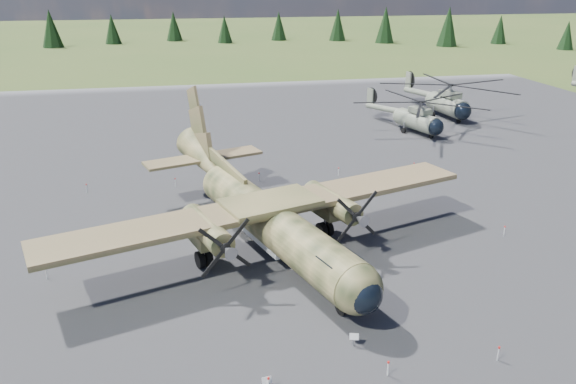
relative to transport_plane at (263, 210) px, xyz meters
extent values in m
plane|color=#495425|center=(1.80, -1.73, -2.99)|extent=(500.00, 500.00, 0.00)
cube|color=slate|center=(1.80, 8.27, -2.99)|extent=(120.00, 120.00, 0.04)
cylinder|color=#30391F|center=(0.51, -1.60, -0.50)|extent=(8.83, 19.52, 3.04)
sphere|color=#30391F|center=(3.48, -10.90, -0.50)|extent=(3.74, 3.74, 2.98)
sphere|color=black|center=(3.66, -11.46, -0.55)|extent=(2.75, 2.75, 2.19)
cube|color=black|center=(2.95, -9.24, 0.32)|extent=(2.59, 2.31, 0.60)
cone|color=#30391F|center=(-3.38, 10.59, 0.64)|extent=(5.10, 8.01, 4.57)
cube|color=#A1A4A6|center=(0.18, -0.57, -1.75)|extent=(3.94, 6.82, 0.54)
cube|color=#394122|center=(0.35, -1.08, 0.75)|extent=(31.08, 13.08, 0.38)
cube|color=#30391F|center=(0.35, -1.08, 0.99)|extent=(7.39, 5.70, 0.38)
cylinder|color=#30391F|center=(-4.20, -2.88, 0.15)|extent=(3.26, 5.87, 1.63)
cube|color=#30391F|center=(-4.47, -2.05, -0.55)|extent=(2.67, 4.01, 0.87)
cone|color=gray|center=(-3.13, -6.23, 0.15)|extent=(1.08, 1.18, 0.82)
cylinder|color=black|center=(-4.47, -2.05, -2.40)|extent=(1.27, 1.43, 1.19)
cylinder|color=#30391F|center=(5.09, 0.09, 0.15)|extent=(3.26, 5.87, 1.63)
cube|color=#30391F|center=(4.83, 0.92, -0.55)|extent=(2.67, 4.01, 0.87)
cone|color=gray|center=(6.16, -3.27, 0.15)|extent=(1.08, 1.18, 0.82)
cylinder|color=black|center=(4.83, 0.92, -2.40)|extent=(1.27, 1.43, 1.19)
cube|color=#30391F|center=(-2.13, 6.67, 1.29)|extent=(2.78, 7.89, 1.82)
cube|color=#394122|center=(-3.55, 11.11, 0.69)|extent=(10.64, 5.44, 0.24)
cylinder|color=gray|center=(3.08, -9.66, -1.61)|extent=(0.19, 0.19, 0.98)
cylinder|color=black|center=(3.08, -9.66, -2.40)|extent=(0.67, 1.08, 1.01)
cylinder|color=slate|center=(23.94, 27.74, -1.34)|extent=(4.07, 6.81, 2.23)
sphere|color=black|center=(24.91, 24.68, -1.38)|extent=(2.58, 2.58, 2.05)
sphere|color=slate|center=(22.97, 30.81, -1.34)|extent=(2.58, 2.58, 2.05)
cube|color=slate|center=(24.05, 27.40, 0.09)|extent=(2.31, 3.18, 0.67)
cylinder|color=gray|center=(24.05, 27.40, 0.76)|extent=(0.40, 0.40, 0.89)
cylinder|color=slate|center=(21.95, 34.00, -1.03)|extent=(3.02, 7.50, 1.28)
cube|color=slate|center=(20.94, 37.20, 0.09)|extent=(0.57, 1.25, 2.14)
cylinder|color=black|center=(21.24, 37.29, 0.09)|extent=(0.75, 2.23, 2.32)
cylinder|color=black|center=(24.75, 25.19, -2.63)|extent=(0.42, 0.65, 0.61)
cylinder|color=black|center=(22.47, 28.40, -2.63)|extent=(0.47, 0.76, 0.71)
cylinder|color=gray|center=(22.47, 28.40, -2.17)|extent=(0.16, 0.16, 1.30)
cylinder|color=black|center=(24.77, 29.13, -2.63)|extent=(0.47, 0.76, 0.71)
cylinder|color=gray|center=(24.77, 29.13, -2.17)|extent=(0.16, 0.16, 1.30)
cylinder|color=slate|center=(31.40, 34.72, -1.10)|extent=(3.30, 7.60, 2.56)
sphere|color=black|center=(31.77, 31.05, -1.15)|extent=(2.59, 2.59, 2.36)
sphere|color=slate|center=(31.02, 38.39, -1.10)|extent=(2.59, 2.59, 2.36)
cube|color=slate|center=(31.44, 34.31, 0.54)|extent=(2.07, 3.44, 0.77)
cylinder|color=gray|center=(31.44, 34.31, 1.31)|extent=(0.40, 0.40, 1.02)
cylinder|color=slate|center=(30.63, 42.21, -0.74)|extent=(1.75, 8.79, 1.47)
cube|color=slate|center=(30.24, 46.03, 0.54)|extent=(0.37, 1.45, 2.46)
cylinder|color=black|center=(30.59, 46.07, 0.54)|extent=(0.33, 2.66, 2.66)
cylinder|color=black|center=(31.71, 31.66, -2.58)|extent=(0.36, 0.72, 0.70)
cylinder|color=black|center=(29.90, 35.80, -2.58)|extent=(0.39, 0.85, 0.82)
cylinder|color=gray|center=(29.90, 35.80, -2.04)|extent=(0.16, 0.16, 1.49)
cylinder|color=black|center=(32.65, 36.08, -2.58)|extent=(0.39, 0.85, 0.82)
cylinder|color=gray|center=(32.65, 36.08, -2.04)|extent=(0.16, 0.16, 1.49)
cube|color=gray|center=(-2.25, -15.04, -2.70)|extent=(0.10, 0.10, 0.59)
cube|color=silver|center=(-2.25, -15.09, -2.41)|extent=(0.50, 0.27, 0.33)
cube|color=gray|center=(2.88, -12.55, -2.69)|extent=(0.11, 0.11, 0.61)
cube|color=silver|center=(2.88, -12.60, -2.39)|extent=(0.53, 0.33, 0.35)
cylinder|color=red|center=(-2.20, -15.23, -2.19)|extent=(0.12, 0.12, 0.10)
cylinder|color=silver|center=(3.80, -15.23, -2.59)|extent=(0.07, 0.07, 0.80)
cylinder|color=red|center=(3.80, -15.23, -2.19)|extent=(0.12, 0.12, 0.10)
cylinder|color=silver|center=(9.80, -15.23, -2.59)|extent=(0.07, 0.07, 0.80)
cylinder|color=red|center=(9.80, -15.23, -2.19)|extent=(0.12, 0.12, 0.10)
cylinder|color=silver|center=(-14.20, 14.27, -2.59)|extent=(0.07, 0.07, 0.80)
cylinder|color=red|center=(-14.20, 14.27, -2.19)|extent=(0.12, 0.12, 0.10)
cylinder|color=silver|center=(-6.20, 14.27, -2.59)|extent=(0.07, 0.07, 0.80)
cylinder|color=red|center=(-6.20, 14.27, -2.19)|extent=(0.12, 0.12, 0.10)
cylinder|color=silver|center=(1.80, 14.27, -2.59)|extent=(0.07, 0.07, 0.80)
cylinder|color=red|center=(1.80, 14.27, -2.19)|extent=(0.12, 0.12, 0.10)
cylinder|color=silver|center=(9.80, 14.27, -2.59)|extent=(0.07, 0.07, 0.80)
cylinder|color=red|center=(9.80, 14.27, -2.19)|extent=(0.12, 0.12, 0.10)
cylinder|color=silver|center=(17.80, 14.27, -2.59)|extent=(0.07, 0.07, 0.80)
cylinder|color=red|center=(17.80, 14.27, -2.19)|extent=(0.12, 0.12, 0.10)
cylinder|color=silver|center=(-14.70, -1.73, -2.59)|extent=(0.07, 0.07, 0.80)
cylinder|color=red|center=(-14.70, -1.73, -2.19)|extent=(0.12, 0.12, 0.10)
cylinder|color=silver|center=(18.30, -1.73, -2.59)|extent=(0.07, 0.07, 0.80)
cylinder|color=red|center=(18.30, -1.73, -2.19)|extent=(0.12, 0.12, 0.10)
cone|color=black|center=(99.84, 102.92, 0.81)|extent=(4.25, 4.25, 7.59)
cone|color=black|center=(89.96, 120.07, 1.11)|extent=(4.60, 4.60, 8.21)
cone|color=black|center=(71.82, 117.06, 2.48)|extent=(6.13, 6.13, 10.95)
cone|color=black|center=(57.41, 128.97, 2.26)|extent=(5.88, 5.88, 10.50)
cone|color=black|center=(45.23, 137.98, 1.76)|extent=(5.33, 5.33, 9.51)
cone|color=black|center=(27.46, 142.56, 1.33)|extent=(4.85, 4.85, 8.65)
cone|color=black|center=(10.13, 138.39, 0.99)|extent=(4.46, 4.46, 7.97)
cone|color=black|center=(-4.74, 147.47, 1.40)|extent=(4.92, 4.92, 8.78)
cone|color=black|center=(-22.74, 142.31, 1.23)|extent=(4.73, 4.73, 8.45)
cone|color=black|center=(-38.67, 136.35, 2.17)|extent=(5.78, 5.78, 10.32)
camera|label=1|loc=(-5.54, -36.60, 15.55)|focal=35.00mm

